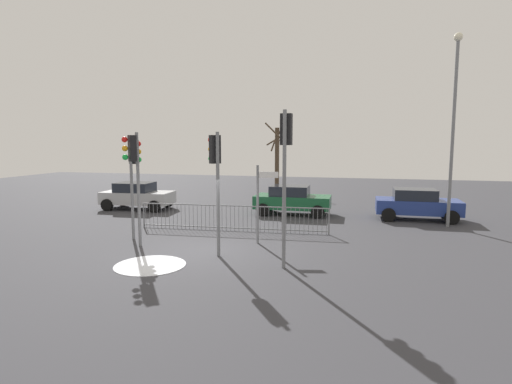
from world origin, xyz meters
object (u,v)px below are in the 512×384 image
Objects in this scene: car_silver_trailing at (137,195)px; street_lamp at (454,113)px; traffic_light_foreground_left at (133,163)px; traffic_light_foreground_right at (134,165)px; traffic_light_rear_right at (286,153)px; bare_tree_left at (277,155)px; car_green_mid at (292,199)px; traffic_light_rear_left at (215,166)px; direction_sign_post at (259,200)px; car_blue_near at (417,204)px.

street_lamp is (15.59, -0.97, 4.12)m from car_silver_trailing.
traffic_light_foreground_left reaches higher than traffic_light_foreground_right.
traffic_light_rear_right is 19.65m from bare_tree_left.
traffic_light_foreground_right is at bearing -97.29° from bare_tree_left.
street_lamp is (7.10, -1.38, 4.12)m from car_green_mid.
traffic_light_rear_left is 4.09m from traffic_light_foreground_right.
traffic_light_rear_right reaches higher than direction_sign_post.
traffic_light_rear_left is 10.86m from car_silver_trailing.
bare_tree_left is (-2.81, 10.38, 1.88)m from car_green_mid.
car_green_mid is 5.97m from car_blue_near.
direction_sign_post reaches higher than car_silver_trailing.
traffic_light_rear_left reaches higher than direction_sign_post.
traffic_light_rear_left is 1.05× the size of car_blue_near.
car_blue_near is at bearing 0.10° from traffic_light_rear_left.
traffic_light_rear_left is 2.52m from direction_sign_post.
car_green_mid is 10.92m from bare_tree_left.
traffic_light_rear_right reaches higher than car_blue_near.
street_lamp is (5.90, 7.46, 1.52)m from traffic_light_rear_right.
bare_tree_left is at bearing 46.43° from traffic_light_rear_left.
car_silver_trailing is (-8.49, -0.41, 0.00)m from car_green_mid.
traffic_light_rear_left is at bearing -85.03° from bare_tree_left.
traffic_light_foreground_left reaches higher than traffic_light_rear_left.
bare_tree_left is at bearing 107.37° from traffic_light_rear_right.
traffic_light_foreground_left is 1.05× the size of car_green_mid.
street_lamp is at bearing -49.88° from bare_tree_left.
car_blue_near is 0.47× the size of street_lamp.
traffic_light_rear_right is 1.21× the size of car_green_mid.
traffic_light_rear_right is 9.29m from car_green_mid.
car_silver_trailing is 12.34m from bare_tree_left.
car_green_mid is 8.32m from street_lamp.
traffic_light_rear_left is (-2.40, 0.69, -0.43)m from traffic_light_rear_right.
car_blue_near is at bearing 33.46° from direction_sign_post.
car_silver_trailing is (-7.30, 7.75, -2.17)m from traffic_light_rear_left.
car_silver_trailing is (-3.51, 6.21, -2.06)m from traffic_light_foreground_right.
traffic_light_foreground_right reaches higher than car_blue_near.
traffic_light_foreground_right is 8.54m from car_green_mid.
traffic_light_rear_left is at bearing 169.63° from traffic_light_rear_right.
traffic_light_foreground_left reaches higher than car_silver_trailing.
street_lamp is at bearing -11.35° from car_green_mid.
car_green_mid is 0.98× the size of car_silver_trailing.
traffic_light_rear_right reaches higher than car_silver_trailing.
traffic_light_rear_left is 11.07m from car_blue_near.
car_silver_trailing is at bearing 176.44° from street_lamp.
bare_tree_left reaches higher than car_silver_trailing.
street_lamp reaches higher than car_blue_near.
street_lamp is 15.54m from bare_tree_left.
car_green_mid is (1.20, 8.16, -2.17)m from traffic_light_rear_left.
car_silver_trailing is at bearing 144.57° from traffic_light_rear_right.
traffic_light_foreground_right is at bearing -148.77° from car_blue_near.
car_silver_trailing is at bearing -178.29° from car_blue_near.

